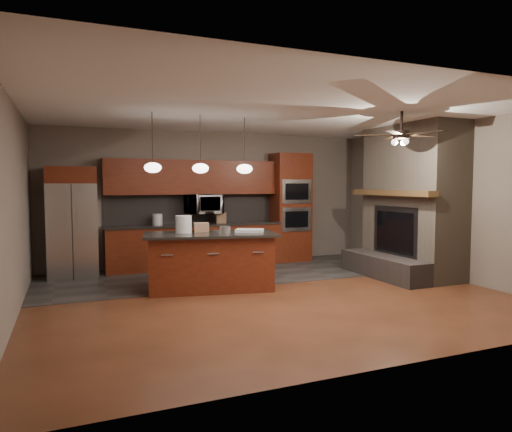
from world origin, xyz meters
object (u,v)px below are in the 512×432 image
oven_tower (290,208)px  refrigerator (72,222)px  paint_can (225,230)px  kitchen_island (211,261)px  cardboard_box (201,227)px  white_bucket (184,224)px  paint_tray (250,231)px  counter_bucket (157,219)px  microwave (204,204)px  counter_box (222,218)px

oven_tower → refrigerator: oven_tower is taller
paint_can → refrigerator: bearing=138.2°
kitchen_island → paint_can: paint_can is taller
paint_can → cardboard_box: size_ratio=0.70×
paint_can → cardboard_box: cardboard_box is taller
white_bucket → paint_tray: white_bucket is taller
white_bucket → counter_bucket: size_ratio=1.27×
microwave → white_bucket: size_ratio=2.61×
oven_tower → counter_box: 1.63m
white_bucket → cardboard_box: 0.32m
paint_can → counter_box: counter_box is taller
cardboard_box → paint_can: bearing=-40.1°
paint_can → counter_bucket: bearing=108.3°
oven_tower → paint_can: (-2.23, -2.11, -0.22)m
paint_tray → cardboard_box: bearing=-173.6°
oven_tower → refrigerator: (-4.51, -0.07, -0.18)m
paint_tray → counter_box: bearing=113.7°
oven_tower → microwave: (-1.98, 0.06, 0.11)m
kitchen_island → counter_bucket: counter_bucket is taller
refrigerator → cardboard_box: refrigerator is taller
microwave → cardboard_box: (-0.56, -1.82, -0.30)m
counter_bucket → paint_tray: bearing=-61.2°
paint_can → white_bucket: bearing=153.7°
kitchen_island → microwave: bearing=87.9°
microwave → kitchen_island: bearing=-102.9°
paint_can → kitchen_island: bearing=157.0°
white_bucket → oven_tower: bearing=32.5°
paint_tray → counter_box: size_ratio=2.07×
white_bucket → counter_box: (1.22, 1.77, -0.05)m
cardboard_box → oven_tower: bearing=43.6°
refrigerator → white_bucket: 2.41m
microwave → counter_bucket: 1.00m
cardboard_box → counter_box: (0.91, 1.72, 0.01)m
white_bucket → counter_bucket: white_bucket is taller
oven_tower → refrigerator: size_ratio=1.18×
kitchen_island → white_bucket: white_bucket is taller
paint_can → paint_tray: 0.44m
refrigerator → counter_box: refrigerator is taller
white_bucket → counter_box: size_ratio=1.29×
paint_tray → oven_tower: bearing=77.8°
white_bucket → paint_tray: 1.08m
kitchen_island → paint_tray: paint_tray is taller
counter_bucket → microwave: bearing=3.0°
paint_tray → cardboard_box: cardboard_box is taller
cardboard_box → refrigerator: bearing=148.1°
refrigerator → paint_tray: 3.37m
microwave → kitchen_island: (-0.48, -2.08, -0.83)m
cardboard_box → microwave: bearing=81.7°
paint_can → counter_bucket: size_ratio=0.76×
counter_box → refrigerator: bearing=-157.6°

